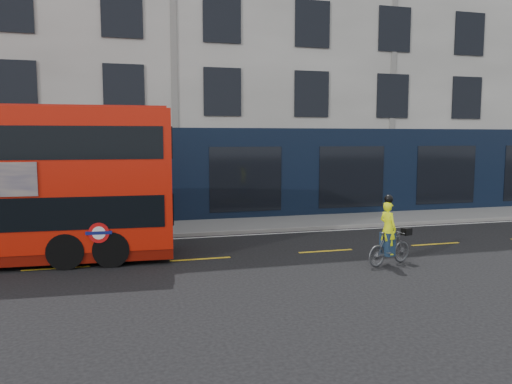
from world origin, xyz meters
name	(u,v)px	position (x,y,z in m)	size (l,w,h in m)	color
ground	(209,272)	(0.00, 0.00, 0.00)	(120.00, 120.00, 0.00)	black
pavement	(181,228)	(0.00, 6.50, 0.06)	(60.00, 3.00, 0.12)	slate
kerb	(186,235)	(0.00, 5.00, 0.07)	(60.00, 0.12, 0.13)	gray
building_terrace	(163,59)	(0.00, 12.94, 7.49)	(50.00, 10.07, 15.00)	beige
road_edge_line	(187,238)	(0.00, 4.70, 0.00)	(58.00, 0.10, 0.01)	silver
lane_dashes	(200,259)	(0.00, 1.50, 0.00)	(58.00, 0.12, 0.01)	gold
cyclist	(389,242)	(5.04, -0.56, 0.67)	(1.67, 0.90, 2.01)	#494B4F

